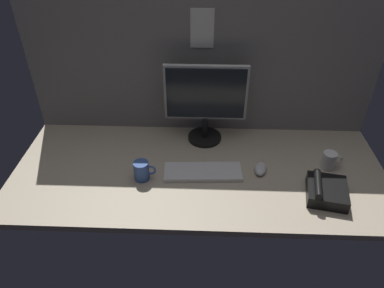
% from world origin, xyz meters
% --- Properties ---
extents(ground_plane, '(1.80, 0.80, 0.03)m').
position_xyz_m(ground_plane, '(0.00, 0.00, -0.01)').
color(ground_plane, tan).
extents(cubicle_wall_back, '(1.80, 0.06, 0.78)m').
position_xyz_m(cubicle_wall_back, '(-0.00, 0.37, 0.39)').
color(cubicle_wall_back, gray).
rests_on(cubicle_wall_back, ground_plane).
extents(monitor, '(0.42, 0.18, 0.42)m').
position_xyz_m(monitor, '(0.02, 0.25, 0.23)').
color(monitor, black).
rests_on(monitor, ground_plane).
extents(keyboard, '(0.38, 0.15, 0.02)m').
position_xyz_m(keyboard, '(0.02, -0.05, 0.01)').
color(keyboard, silver).
rests_on(keyboard, ground_plane).
extents(mouse, '(0.07, 0.11, 0.03)m').
position_xyz_m(mouse, '(0.30, -0.02, 0.02)').
color(mouse, silver).
rests_on(mouse, ground_plane).
extents(mug_ceramic_white, '(0.10, 0.07, 0.09)m').
position_xyz_m(mug_ceramic_white, '(0.63, 0.02, 0.04)').
color(mug_ceramic_white, white).
rests_on(mug_ceramic_white, ground_plane).
extents(mug_ceramic_blue, '(0.10, 0.07, 0.09)m').
position_xyz_m(mug_ceramic_blue, '(-0.26, -0.09, 0.05)').
color(mug_ceramic_blue, '#38569E').
rests_on(mug_ceramic_blue, ground_plane).
extents(desk_phone, '(0.20, 0.22, 0.09)m').
position_xyz_m(desk_phone, '(0.56, -0.18, 0.03)').
color(desk_phone, black).
rests_on(desk_phone, ground_plane).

